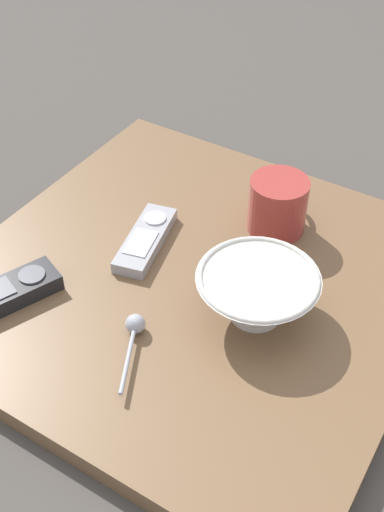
{
  "coord_description": "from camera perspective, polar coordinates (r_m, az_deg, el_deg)",
  "views": [
    {
      "loc": [
        -0.59,
        -0.36,
        0.7
      ],
      "look_at": [
        0.02,
        0.01,
        0.05
      ],
      "focal_mm": 45.37,
      "sensor_mm": 36.0,
      "label": 1
    }
  ],
  "objects": [
    {
      "name": "table",
      "position": [
        0.97,
        0.22,
        -2.42
      ],
      "size": [
        0.65,
        0.66,
        0.03
      ],
      "color": "brown",
      "rests_on": "ground"
    },
    {
      "name": "coffee_mug",
      "position": [
        1.03,
        7.59,
        4.52
      ],
      "size": [
        0.12,
        0.09,
        0.09
      ],
      "color": "#A53833",
      "rests_on": "table"
    },
    {
      "name": "cereal_bowl",
      "position": [
        0.88,
        5.76,
        -3.23
      ],
      "size": [
        0.17,
        0.17,
        0.07
      ],
      "color": "beige",
      "rests_on": "table"
    },
    {
      "name": "tv_remote_near",
      "position": [
        1.01,
        -4.1,
        1.47
      ],
      "size": [
        0.16,
        0.08,
        0.02
      ],
      "color": "#9E9EA3",
      "rests_on": "table"
    },
    {
      "name": "teaspoon",
      "position": [
        0.87,
        -5.11,
        -6.45
      ],
      "size": [
        0.12,
        0.07,
        0.03
      ],
      "color": "#A3A5B2",
      "rests_on": "table"
    },
    {
      "name": "ground_plane",
      "position": [
        0.99,
        0.21,
        -3.13
      ],
      "size": [
        6.0,
        6.0,
        0.0
      ],
      "primitive_type": "plane",
      "color": "#47423D"
    },
    {
      "name": "tv_remote_far",
      "position": [
        0.95,
        -16.1,
        -3.22
      ],
      "size": [
        0.16,
        0.11,
        0.03
      ],
      "color": "black",
      "rests_on": "table"
    }
  ]
}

